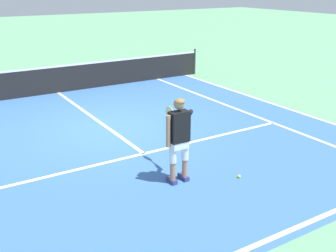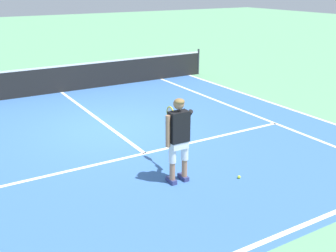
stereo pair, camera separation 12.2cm
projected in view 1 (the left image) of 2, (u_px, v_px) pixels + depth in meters
The scene contains 10 objects.
ground_plane at pixel (108, 128), 10.98m from camera, with size 80.00×80.00×0.00m, color #609E70.
court_inner_surface at pixel (121, 137), 10.35m from camera, with size 10.98×10.72×0.00m, color #3866A8.
line_baseline at pixel (267, 240), 6.22m from camera, with size 10.98×0.10×0.01m, color white.
line_service at pixel (144, 154), 9.36m from camera, with size 8.23×0.10×0.01m, color white.
line_centre_service at pixel (92, 117), 11.92m from camera, with size 0.10×6.40×0.01m, color white.
line_singles_right at pixel (243, 111), 12.39m from camera, with size 0.10×10.32×0.01m, color white.
line_doubles_right at pixel (276, 105), 13.07m from camera, with size 0.10×10.32×0.01m, color white.
tennis_net at pixel (57, 79), 14.32m from camera, with size 11.96×0.08×1.07m.
tennis_player at pixel (179, 134), 7.75m from camera, with size 0.63×1.11×1.71m.
tennis_ball_near_feet at pixel (239, 177), 8.19m from camera, with size 0.07×0.07×0.07m, color #CCE02D.
Camera 1 is at (-4.06, -9.63, 3.74)m, focal length 43.48 mm.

